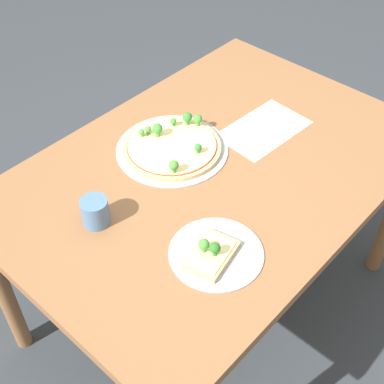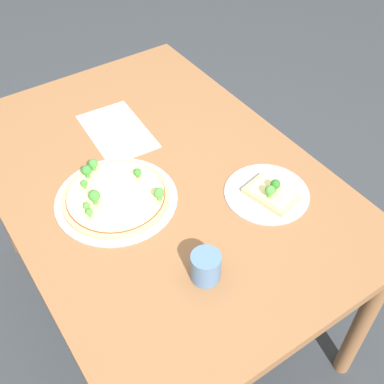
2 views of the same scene
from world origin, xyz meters
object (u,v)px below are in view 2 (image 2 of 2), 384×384
Objects in this scene: dining_table at (157,192)px; pizza_tray_slice at (269,193)px; pizza_tray_whole at (115,196)px; drinking_cup at (206,267)px.

pizza_tray_slice is (-0.28, -0.24, 0.10)m from dining_table.
pizza_tray_slice is at bearing -122.35° from pizza_tray_whole.
drinking_cup is at bearing -170.44° from pizza_tray_whole.
drinking_cup reaches higher than dining_table.
pizza_tray_slice is at bearing -68.35° from drinking_cup.
pizza_tray_slice is at bearing -139.82° from dining_table.
drinking_cup is at bearing 111.65° from pizza_tray_slice.
pizza_tray_whole is at bearing 9.56° from drinking_cup.
pizza_tray_slice reaches higher than dining_table.
pizza_tray_slice is 3.12× the size of drinking_cup.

